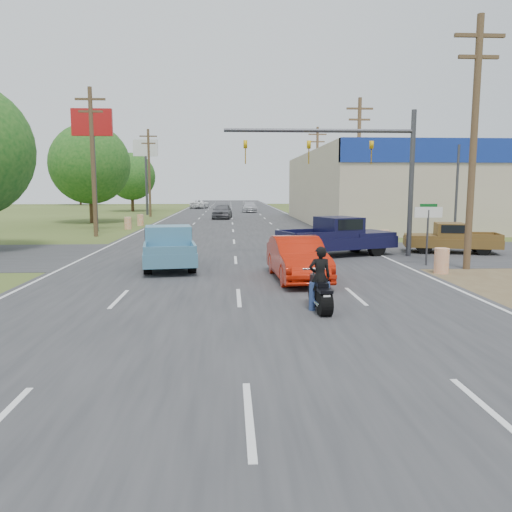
{
  "coord_description": "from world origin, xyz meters",
  "views": [
    {
      "loc": [
        -0.26,
        -6.85,
        3.32
      ],
      "look_at": [
        0.52,
        7.95,
        1.3
      ],
      "focal_mm": 35.0,
      "sensor_mm": 36.0,
      "label": 1
    }
  ],
  "objects": [
    {
      "name": "ground",
      "position": [
        0.0,
        0.0,
        0.0
      ],
      "size": [
        200.0,
        200.0,
        0.0
      ],
      "primitive_type": "plane",
      "color": "#3A461C",
      "rests_on": "ground"
    },
    {
      "name": "blue_pickup",
      "position": [
        -2.85,
        14.19,
        0.88
      ],
      "size": [
        2.76,
        5.51,
        1.75
      ],
      "rotation": [
        0.0,
        0.0,
        0.14
      ],
      "color": "black",
      "rests_on": "ground"
    },
    {
      "name": "signal_mast",
      "position": [
        5.82,
        17.0,
        4.8
      ],
      "size": [
        9.12,
        0.4,
        7.0
      ],
      "color": "#3F3F44",
      "rests_on": "ground"
    },
    {
      "name": "pole_sign_left_near",
      "position": [
        -10.5,
        32.0,
        7.17
      ],
      "size": [
        3.0,
        0.35,
        9.2
      ],
      "color": "#3F3F44",
      "rests_on": "ground"
    },
    {
      "name": "distant_car_white",
      "position": [
        -5.15,
        75.72,
        0.71
      ],
      "size": [
        3.17,
        5.41,
        1.41
      ],
      "primitive_type": "imported",
      "rotation": [
        0.0,
        0.0,
        2.97
      ],
      "color": "white",
      "rests_on": "ground"
    },
    {
      "name": "barrel_0",
      "position": [
        8.0,
        12.0,
        0.5
      ],
      "size": [
        0.56,
        0.56,
        1.0
      ],
      "primitive_type": "cylinder",
      "color": "orange",
      "rests_on": "ground"
    },
    {
      "name": "navy_pickup",
      "position": [
        5.12,
        17.39,
        0.97
      ],
      "size": [
        6.18,
        4.09,
        1.91
      ],
      "rotation": [
        0.0,
        0.0,
        -1.21
      ],
      "color": "black",
      "rests_on": "ground"
    },
    {
      "name": "cross_road",
      "position": [
        0.0,
        18.0,
        0.01
      ],
      "size": [
        120.0,
        10.0,
        0.02
      ],
      "primitive_type": "cube",
      "color": "#2D2D30",
      "rests_on": "ground"
    },
    {
      "name": "utility_pole_6",
      "position": [
        -9.5,
        52.0,
        5.32
      ],
      "size": [
        2.0,
        0.28,
        10.0
      ],
      "color": "#4C3823",
      "rests_on": "ground"
    },
    {
      "name": "pole_sign_left_far",
      "position": [
        -10.5,
        56.0,
        7.17
      ],
      "size": [
        3.0,
        0.35,
        9.2
      ],
      "color": "#3F3F44",
      "rests_on": "ground"
    },
    {
      "name": "lane_sign",
      "position": [
        8.2,
        14.0,
        1.9
      ],
      "size": [
        1.2,
        0.08,
        2.52
      ],
      "color": "#3F3F44",
      "rests_on": "ground"
    },
    {
      "name": "utility_pole_2",
      "position": [
        9.5,
        31.0,
        5.32
      ],
      "size": [
        2.0,
        0.28,
        10.0
      ],
      "color": "#4C3823",
      "rests_on": "ground"
    },
    {
      "name": "utility_pole_5",
      "position": [
        -9.5,
        28.0,
        5.32
      ],
      "size": [
        2.0,
        0.28,
        10.0
      ],
      "color": "#4C3823",
      "rests_on": "ground"
    },
    {
      "name": "barrel_1",
      "position": [
        8.4,
        20.5,
        0.5
      ],
      "size": [
        0.56,
        0.56,
        1.0
      ],
      "primitive_type": "cylinder",
      "color": "orange",
      "rests_on": "ground"
    },
    {
      "name": "tree_1",
      "position": [
        -13.5,
        42.0,
        5.57
      ],
      "size": [
        7.56,
        7.56,
        9.36
      ],
      "color": "#422D19",
      "rests_on": "ground"
    },
    {
      "name": "utility_pole_3",
      "position": [
        9.5,
        49.0,
        5.32
      ],
      "size": [
        2.0,
        0.28,
        10.0
      ],
      "color": "#4C3823",
      "rests_on": "ground"
    },
    {
      "name": "rider",
      "position": [
        2.17,
        6.33,
        0.84
      ],
      "size": [
        0.63,
        0.43,
        1.67
      ],
      "primitive_type": "imported",
      "rotation": [
        0.0,
        0.0,
        3.2
      ],
      "color": "black",
      "rests_on": "ground"
    },
    {
      "name": "distant_car_grey",
      "position": [
        -1.07,
        47.63,
        0.83
      ],
      "size": [
        2.35,
        5.0,
        1.65
      ],
      "primitive_type": "imported",
      "rotation": [
        0.0,
        0.0,
        -0.08
      ],
      "color": "#5B5B60",
      "rests_on": "ground"
    },
    {
      "name": "red_convertible",
      "position": [
        2.19,
        10.93,
        0.78
      ],
      "size": [
        1.95,
        4.82,
        1.56
      ],
      "primitive_type": "imported",
      "rotation": [
        0.0,
        0.0,
        0.06
      ],
      "color": "#BA1B08",
      "rests_on": "ground"
    },
    {
      "name": "tree_5",
      "position": [
        30.0,
        95.0,
        5.88
      ],
      "size": [
        7.98,
        7.98,
        9.88
      ],
      "color": "#422D19",
      "rests_on": "ground"
    },
    {
      "name": "utility_pole_1",
      "position": [
        9.5,
        13.0,
        5.32
      ],
      "size": [
        2.0,
        0.28,
        10.0
      ],
      "color": "#4C3823",
      "rests_on": "ground"
    },
    {
      "name": "main_road",
      "position": [
        0.0,
        40.0,
        0.01
      ],
      "size": [
        15.0,
        180.0,
        0.02
      ],
      "primitive_type": "cube",
      "color": "#2D2D30",
      "rests_on": "ground"
    },
    {
      "name": "motorcycle",
      "position": [
        2.17,
        6.28,
        0.47
      ],
      "size": [
        0.65,
        2.1,
        1.07
      ],
      "rotation": [
        0.0,
        0.0,
        0.06
      ],
      "color": "black",
      "rests_on": "ground"
    },
    {
      "name": "brown_pickup",
      "position": [
        11.02,
        18.12,
        0.78
      ],
      "size": [
        4.95,
        2.91,
        1.54
      ],
      "rotation": [
        0.0,
        0.0,
        1.32
      ],
      "color": "black",
      "rests_on": "ground"
    },
    {
      "name": "barrel_3",
      "position": [
        -8.2,
        38.0,
        0.5
      ],
      "size": [
        0.56,
        0.56,
        1.0
      ],
      "primitive_type": "cylinder",
      "color": "orange",
      "rests_on": "ground"
    },
    {
      "name": "tree_2",
      "position": [
        -14.2,
        66.0,
        4.95
      ],
      "size": [
        6.72,
        6.72,
        8.32
      ],
      "color": "#422D19",
      "rests_on": "ground"
    },
    {
      "name": "tree_6",
      "position": [
        -30.0,
        95.0,
        6.51
      ],
      "size": [
        8.82,
        8.82,
        10.92
      ],
      "color": "#422D19",
      "rests_on": "ground"
    },
    {
      "name": "distant_car_silver",
      "position": [
        2.51,
        62.46,
        0.71
      ],
      "size": [
        2.0,
        4.89,
        1.42
      ],
      "primitive_type": "imported",
      "rotation": [
        0.0,
        0.0,
        -0.0
      ],
      "color": "silver",
      "rests_on": "ground"
    },
    {
      "name": "street_name_sign",
      "position": [
        8.8,
        15.5,
        1.61
      ],
      "size": [
        0.8,
        0.08,
        2.61
      ],
      "color": "#3F3F44",
      "rests_on": "ground"
    },
    {
      "name": "barrel_2",
      "position": [
        -8.5,
        34.0,
        0.5
      ],
      "size": [
        0.56,
        0.56,
        1.0
      ],
      "primitive_type": "cylinder",
      "color": "orange",
      "rests_on": "ground"
    }
  ]
}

